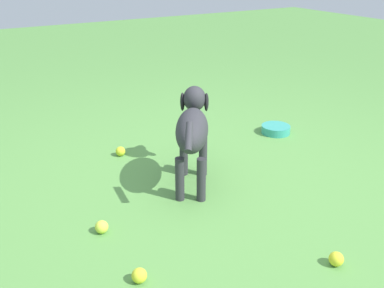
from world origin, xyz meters
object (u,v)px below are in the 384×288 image
(tennis_ball_2, at_px, (139,275))
(tennis_ball_3, at_px, (336,259))
(tennis_ball_1, at_px, (102,227))
(water_bowl, at_px, (276,129))
(tennis_ball_0, at_px, (120,151))
(dog, at_px, (192,128))

(tennis_ball_2, height_order, tennis_ball_3, same)
(tennis_ball_1, distance_m, water_bowl, 1.71)
(tennis_ball_0, bearing_deg, tennis_ball_3, 103.95)
(tennis_ball_0, bearing_deg, dog, 111.55)
(tennis_ball_1, bearing_deg, dog, -161.33)
(tennis_ball_0, bearing_deg, tennis_ball_2, 71.55)
(tennis_ball_0, bearing_deg, tennis_ball_1, 62.25)
(tennis_ball_2, bearing_deg, tennis_ball_0, -108.45)
(water_bowl, bearing_deg, tennis_ball_2, 32.17)
(tennis_ball_2, bearing_deg, dog, -134.81)
(dog, xyz_separation_m, water_bowl, (-0.96, -0.36, -0.32))
(tennis_ball_2, bearing_deg, tennis_ball_3, 156.71)
(dog, bearing_deg, water_bowl, -35.74)
(dog, bearing_deg, tennis_ball_2, 168.72)
(tennis_ball_0, distance_m, tennis_ball_2, 1.29)
(tennis_ball_3, height_order, water_bowl, tennis_ball_3)
(dog, xyz_separation_m, tennis_ball_0, (0.23, -0.58, -0.32))
(tennis_ball_0, height_order, tennis_ball_1, same)
(tennis_ball_0, xyz_separation_m, tennis_ball_1, (0.42, 0.80, 0.00))
(tennis_ball_0, relative_size, tennis_ball_3, 1.00)
(water_bowl, bearing_deg, tennis_ball_0, -10.36)
(tennis_ball_1, bearing_deg, tennis_ball_2, 91.85)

